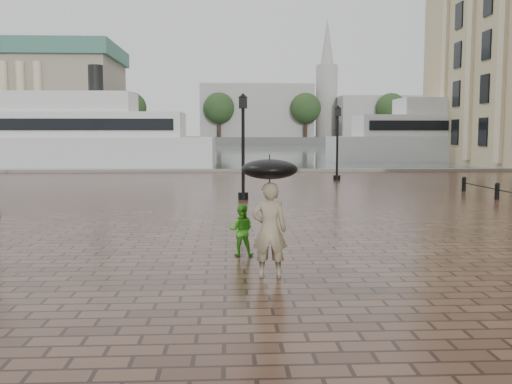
% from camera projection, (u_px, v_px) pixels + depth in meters
% --- Properties ---
extents(ground, '(300.00, 300.00, 0.00)m').
position_uv_depth(ground, '(102.00, 286.00, 10.62)').
color(ground, '#3A241A').
rests_on(ground, ground).
extents(harbour_water, '(240.00, 240.00, 0.00)m').
position_uv_depth(harbour_water, '(215.00, 150.00, 102.04)').
color(harbour_water, '#4B575B').
rests_on(harbour_water, ground).
extents(quay_edge, '(80.00, 0.60, 0.30)m').
position_uv_depth(quay_edge, '(197.00, 172.00, 42.42)').
color(quay_edge, slate).
rests_on(quay_edge, ground).
extents(far_shore, '(300.00, 60.00, 2.00)m').
position_uv_depth(far_shore, '(220.00, 140.00, 169.51)').
color(far_shore, '#4C4C47').
rests_on(far_shore, ground).
extents(museum, '(57.00, 32.50, 26.00)m').
position_uv_depth(museum, '(11.00, 92.00, 150.25)').
color(museum, gray).
rests_on(museum, ground).
extents(distant_skyline, '(102.50, 22.00, 33.00)m').
position_uv_depth(distant_skyline, '(390.00, 110.00, 161.04)').
color(distant_skyline, '#9E9B95').
rests_on(distant_skyline, ground).
extents(far_trees, '(188.00, 8.00, 13.50)m').
position_uv_depth(far_trees, '(219.00, 108.00, 146.79)').
color(far_trees, '#2D2119').
rests_on(far_trees, ground).
extents(street_lamps, '(21.44, 14.44, 4.40)m').
position_uv_depth(street_lamps, '(149.00, 144.00, 27.70)').
color(street_lamps, black).
rests_on(street_lamps, ground).
extents(adult_pedestrian, '(0.72, 0.49, 1.89)m').
position_uv_depth(adult_pedestrian, '(269.00, 230.00, 11.16)').
color(adult_pedestrian, gray).
rests_on(adult_pedestrian, ground).
extents(child_pedestrian, '(0.63, 0.52, 1.20)m').
position_uv_depth(child_pedestrian, '(241.00, 230.00, 13.19)').
color(child_pedestrian, green).
rests_on(child_pedestrian, ground).
extents(ferry_near, '(26.54, 6.71, 8.68)m').
position_uv_depth(ferry_near, '(60.00, 136.00, 49.12)').
color(ferry_near, silver).
rests_on(ferry_near, ground).
extents(ferry_far, '(26.88, 6.50, 8.81)m').
position_uv_depth(ferry_far, '(460.00, 136.00, 58.93)').
color(ferry_far, silver).
rests_on(ferry_far, ground).
extents(umbrella, '(1.10, 1.10, 1.20)m').
position_uv_depth(umbrella, '(270.00, 169.00, 11.04)').
color(umbrella, black).
rests_on(umbrella, ground).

